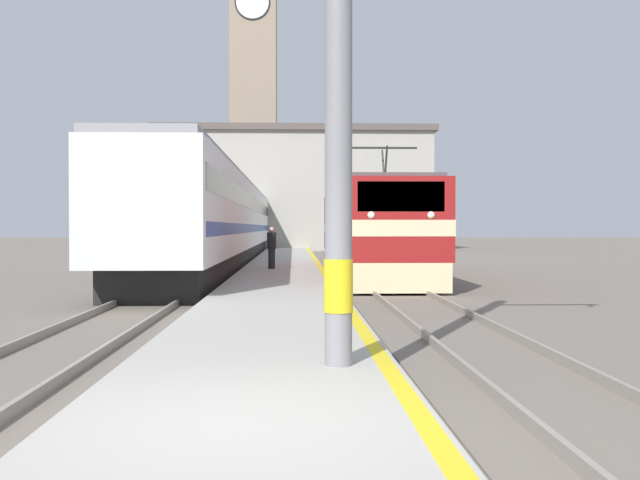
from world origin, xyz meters
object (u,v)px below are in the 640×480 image
object	(u,v)px
passenger_train	(235,221)
clock_tower	(254,82)
person_on_platform	(272,247)
locomotive_train	(372,230)

from	to	relation	value
passenger_train	clock_tower	world-z (taller)	clock_tower
person_on_platform	clock_tower	bearing A→B (deg)	93.85
person_on_platform	clock_tower	size ratio (longest dim) A/B	0.05
locomotive_train	clock_tower	bearing A→B (deg)	98.17
passenger_train	person_on_platform	distance (m)	15.62
locomotive_train	passenger_train	distance (m)	17.74
passenger_train	person_on_platform	size ratio (longest dim) A/B	34.43
locomotive_train	person_on_platform	distance (m)	3.93
person_on_platform	passenger_train	bearing A→B (deg)	99.61
clock_tower	passenger_train	bearing A→B (deg)	-89.08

